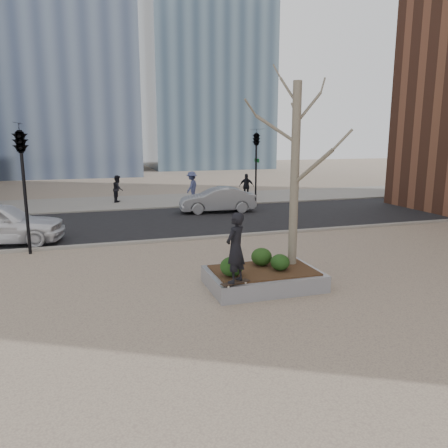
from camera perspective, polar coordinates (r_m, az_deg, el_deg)
name	(u,v)px	position (r m, az deg, el deg)	size (l,w,h in m)	color
ground	(228,290)	(11.81, 0.59, -8.66)	(120.00, 120.00, 0.00)	tan
street	(165,222)	(21.22, -7.75, 0.31)	(60.00, 8.00, 0.02)	black
far_sidewalk	(146,201)	(28.05, -10.18, 2.93)	(60.00, 6.00, 0.02)	gray
planter	(263,279)	(12.06, 5.15, -7.14)	(3.00, 2.00, 0.45)	gray
planter_mulch	(263,270)	(11.99, 5.17, -6.03)	(2.70, 1.70, 0.04)	#382314
sycamore_tree	(296,146)	(12.13, 9.34, 10.02)	(2.80, 2.80, 6.60)	gray
shrub_left	(232,267)	(11.32, 1.00, -5.59)	(0.60, 0.60, 0.51)	#133811
shrub_middle	(262,257)	(12.29, 4.92, -4.29)	(0.58, 0.58, 0.49)	#183611
shrub_right	(280,262)	(11.91, 7.32, -4.98)	(0.52, 0.52, 0.44)	#123A13
skateboard	(235,283)	(10.85, 1.48, -7.77)	(0.78, 0.20, 0.07)	black
skateboarder	(235,248)	(10.59, 1.51, -3.12)	(0.63, 0.42, 1.74)	black
car_silver	(217,200)	(23.58, -0.87, 3.18)	(1.41, 4.04, 1.33)	gray
car_third	(422,192)	(30.16, 24.48, 3.88)	(1.76, 4.32, 1.25)	slate
pedestrian_a	(118,189)	(27.96, -13.67, 4.50)	(0.81, 0.63, 1.66)	black
pedestrian_b	(192,187)	(27.42, -4.22, 4.90)	(1.22, 0.70, 1.89)	#434B78
pedestrian_c	(247,186)	(28.63, 2.96, 4.94)	(0.96, 0.40, 1.64)	black
traffic_light_near	(25,190)	(16.38, -24.59, 4.05)	(0.60, 2.48, 4.50)	black
traffic_light_far	(256,166)	(27.10, 4.20, 7.54)	(0.60, 2.48, 4.50)	black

